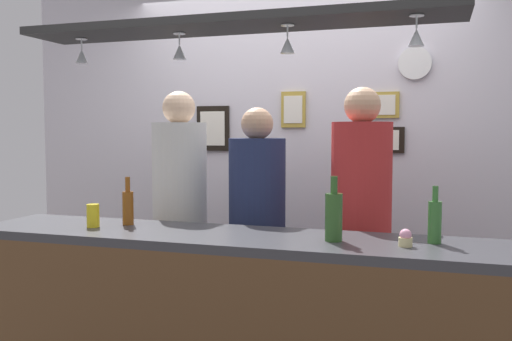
% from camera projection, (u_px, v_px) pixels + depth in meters
% --- Properties ---
extents(back_wall, '(4.40, 0.06, 2.60)m').
position_uv_depth(back_wall, '(298.00, 158.00, 4.09)').
color(back_wall, silver).
rests_on(back_wall, ground_plane).
extents(bar_counter, '(2.70, 0.55, 0.99)m').
position_uv_depth(bar_counter, '(217.00, 307.00, 2.61)').
color(bar_counter, '#38383D').
rests_on(bar_counter, ground_plane).
extents(overhead_glass_rack, '(2.20, 0.36, 0.04)m').
position_uv_depth(overhead_glass_rack, '(231.00, 24.00, 2.71)').
color(overhead_glass_rack, black).
extents(hanging_wineglass_far_left, '(0.07, 0.07, 0.13)m').
position_uv_depth(hanging_wineglass_far_left, '(82.00, 56.00, 3.01)').
color(hanging_wineglass_far_left, silver).
rests_on(hanging_wineglass_far_left, overhead_glass_rack).
extents(hanging_wineglass_left, '(0.07, 0.07, 0.13)m').
position_uv_depth(hanging_wineglass_left, '(180.00, 51.00, 2.84)').
color(hanging_wineglass_left, silver).
rests_on(hanging_wineglass_left, overhead_glass_rack).
extents(hanging_wineglass_center_left, '(0.07, 0.07, 0.13)m').
position_uv_depth(hanging_wineglass_center_left, '(287.00, 44.00, 2.62)').
color(hanging_wineglass_center_left, silver).
rests_on(hanging_wineglass_center_left, overhead_glass_rack).
extents(hanging_wineglass_center, '(0.07, 0.07, 0.13)m').
position_uv_depth(hanging_wineglass_center, '(416.00, 36.00, 2.40)').
color(hanging_wineglass_center, silver).
rests_on(hanging_wineglass_center, overhead_glass_rack).
extents(person_left_white_patterned_shirt, '(0.34, 0.34, 1.75)m').
position_uv_depth(person_left_white_patterned_shirt, '(180.00, 202.00, 3.49)').
color(person_left_white_patterned_shirt, '#2D334C').
rests_on(person_left_white_patterned_shirt, ground_plane).
extents(person_middle_navy_shirt, '(0.34, 0.34, 1.64)m').
position_uv_depth(person_middle_navy_shirt, '(257.00, 216.00, 3.34)').
color(person_middle_navy_shirt, '#2D334C').
rests_on(person_middle_navy_shirt, ground_plane).
extents(person_right_red_shirt, '(0.34, 0.34, 1.74)m').
position_uv_depth(person_right_red_shirt, '(361.00, 210.00, 3.14)').
color(person_right_red_shirt, '#2D334C').
rests_on(person_right_red_shirt, ground_plane).
extents(bottle_beer_green_import, '(0.06, 0.06, 0.26)m').
position_uv_depth(bottle_beer_green_import, '(435.00, 221.00, 2.50)').
color(bottle_beer_green_import, '#336B2D').
rests_on(bottle_beer_green_import, bar_counter).
extents(bottle_beer_amber_tall, '(0.06, 0.06, 0.26)m').
position_uv_depth(bottle_beer_amber_tall, '(128.00, 206.00, 3.00)').
color(bottle_beer_amber_tall, brown).
rests_on(bottle_beer_amber_tall, bar_counter).
extents(bottle_champagne_green, '(0.08, 0.08, 0.30)m').
position_uv_depth(bottle_champagne_green, '(334.00, 215.00, 2.55)').
color(bottle_champagne_green, '#2D5623').
rests_on(bottle_champagne_green, bar_counter).
extents(drink_can, '(0.07, 0.07, 0.12)m').
position_uv_depth(drink_can, '(93.00, 216.00, 2.93)').
color(drink_can, yellow).
rests_on(drink_can, bar_counter).
extents(cupcake, '(0.06, 0.06, 0.08)m').
position_uv_depth(cupcake, '(405.00, 238.00, 2.43)').
color(cupcake, beige).
rests_on(cupcake, bar_counter).
extents(picture_frame_caricature, '(0.26, 0.02, 0.34)m').
position_uv_depth(picture_frame_caricature, '(213.00, 128.00, 4.23)').
color(picture_frame_caricature, black).
rests_on(picture_frame_caricature, back_wall).
extents(picture_frame_crest, '(0.18, 0.02, 0.26)m').
position_uv_depth(picture_frame_crest, '(293.00, 110.00, 4.03)').
color(picture_frame_crest, '#B29338').
rests_on(picture_frame_crest, back_wall).
extents(picture_frame_lower_pair, '(0.30, 0.02, 0.18)m').
position_uv_depth(picture_frame_lower_pair, '(382.00, 140.00, 3.85)').
color(picture_frame_lower_pair, black).
rests_on(picture_frame_lower_pair, back_wall).
extents(picture_frame_upper_small, '(0.22, 0.02, 0.18)m').
position_uv_depth(picture_frame_upper_small, '(383.00, 105.00, 3.83)').
color(picture_frame_upper_small, '#B29338').
rests_on(picture_frame_upper_small, back_wall).
extents(wall_clock, '(0.22, 0.03, 0.22)m').
position_uv_depth(wall_clock, '(415.00, 63.00, 3.75)').
color(wall_clock, white).
rests_on(wall_clock, back_wall).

